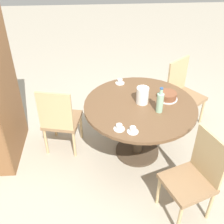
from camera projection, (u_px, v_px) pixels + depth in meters
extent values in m
plane|color=#B2A893|center=(137.00, 152.00, 3.60)|extent=(14.00, 14.00, 0.00)
cylinder|color=#473828|center=(137.00, 151.00, 3.59)|extent=(0.55, 0.55, 0.03)
cylinder|color=#473828|center=(139.00, 130.00, 3.39)|extent=(0.13, 0.13, 0.67)
cylinder|color=brown|center=(140.00, 106.00, 3.19)|extent=(1.28, 1.28, 0.04)
cylinder|color=tan|center=(187.00, 122.00, 3.79)|extent=(0.03, 0.03, 0.39)
cylinder|color=tan|center=(202.00, 111.00, 3.99)|extent=(0.03, 0.03, 0.39)
cylinder|color=tan|center=(166.00, 110.00, 4.01)|extent=(0.03, 0.03, 0.39)
cylinder|color=tan|center=(181.00, 101.00, 4.21)|extent=(0.03, 0.03, 0.39)
cube|color=#93704C|center=(186.00, 98.00, 3.87)|extent=(0.59, 0.59, 0.04)
cube|color=tan|center=(177.00, 76.00, 3.83)|extent=(0.27, 0.33, 0.49)
cylinder|color=tan|center=(81.00, 126.00, 3.72)|extent=(0.03, 0.03, 0.39)
cylinder|color=tan|center=(55.00, 124.00, 3.76)|extent=(0.03, 0.03, 0.39)
cylinder|color=tan|center=(74.00, 144.00, 3.43)|extent=(0.03, 0.03, 0.39)
cylinder|color=tan|center=(46.00, 141.00, 3.47)|extent=(0.03, 0.03, 0.39)
cube|color=#93704C|center=(62.00, 120.00, 3.47)|extent=(0.50, 0.50, 0.04)
cube|color=tan|center=(55.00, 112.00, 3.15)|extent=(0.11, 0.40, 0.49)
cylinder|color=tan|center=(158.00, 191.00, 2.86)|extent=(0.03, 0.03, 0.39)
cylinder|color=tan|center=(179.00, 219.00, 2.60)|extent=(0.03, 0.03, 0.39)
cylinder|color=tan|center=(187.00, 179.00, 2.98)|extent=(0.03, 0.03, 0.39)
cylinder|color=tan|center=(210.00, 205.00, 2.72)|extent=(0.03, 0.03, 0.39)
cube|color=#93704C|center=(187.00, 183.00, 2.66)|extent=(0.54, 0.54, 0.04)
cube|color=tan|center=(209.00, 157.00, 2.57)|extent=(0.38, 0.16, 0.49)
cube|color=brown|center=(3.00, 73.00, 3.41)|extent=(0.04, 0.28, 1.83)
cube|color=brown|center=(6.00, 90.00, 3.08)|extent=(0.85, 0.02, 1.83)
cube|color=brown|center=(11.00, 150.00, 3.60)|extent=(0.77, 0.27, 0.04)
cube|color=brown|center=(4.00, 123.00, 3.35)|extent=(0.77, 0.27, 0.04)
cube|color=orange|center=(14.00, 129.00, 3.69)|extent=(0.33, 0.21, 0.30)
cube|color=gold|center=(5.00, 150.00, 3.30)|extent=(0.33, 0.21, 0.38)
cube|color=black|center=(6.00, 100.00, 3.44)|extent=(0.29, 0.21, 0.31)
cylinder|color=white|center=(142.00, 95.00, 3.15)|extent=(0.14, 0.14, 0.19)
cone|color=white|center=(143.00, 87.00, 3.09)|extent=(0.13, 0.13, 0.02)
sphere|color=white|center=(143.00, 86.00, 3.08)|extent=(0.02, 0.02, 0.02)
cylinder|color=#99C6A3|center=(160.00, 103.00, 3.00)|extent=(0.07, 0.07, 0.22)
cylinder|color=#99C6A3|center=(161.00, 92.00, 2.92)|extent=(0.03, 0.03, 0.06)
cylinder|color=#2D5184|center=(162.00, 88.00, 2.90)|extent=(0.04, 0.04, 0.01)
cylinder|color=silver|center=(167.00, 99.00, 3.26)|extent=(0.23, 0.23, 0.01)
cylinder|color=brown|center=(168.00, 96.00, 3.24)|extent=(0.20, 0.20, 0.08)
cylinder|color=silver|center=(120.00, 83.00, 3.56)|extent=(0.11, 0.11, 0.01)
cylinder|color=white|center=(120.00, 81.00, 3.55)|extent=(0.06, 0.06, 0.05)
cylinder|color=silver|center=(119.00, 129.00, 2.81)|extent=(0.11, 0.11, 0.01)
cylinder|color=white|center=(119.00, 127.00, 2.80)|extent=(0.06, 0.06, 0.05)
cylinder|color=silver|center=(133.00, 132.00, 2.78)|extent=(0.11, 0.11, 0.01)
cylinder|color=white|center=(133.00, 129.00, 2.76)|extent=(0.06, 0.06, 0.05)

